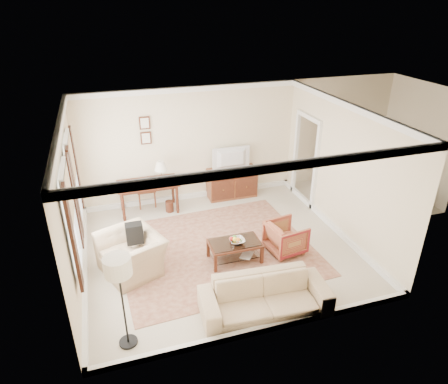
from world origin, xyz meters
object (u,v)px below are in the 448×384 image
coffee_table (235,246)px  striped_armchair (286,236)px  tv (232,152)px  writing_desk (148,187)px  sideboard (232,183)px  sofa (265,292)px  club_armchair (131,248)px

coffee_table → striped_armchair: (1.11, -0.02, 0.04)m
tv → striped_armchair: 2.87m
writing_desk → coffee_table: bearing=-62.1°
coffee_table → striped_armchair: bearing=-0.8°
sideboard → coffee_table: (-0.85, -2.72, -0.06)m
writing_desk → coffee_table: 2.89m
sideboard → coffee_table: size_ratio=1.24×
sofa → striped_armchair: bearing=58.2°
sideboard → club_armchair: size_ratio=1.08×
striped_armchair → coffee_table: bearing=80.4°
sideboard → striped_armchair: sideboard is taller
sideboard → tv: size_ratio=1.35×
coffee_table → sofa: 1.54m
coffee_table → club_armchair: club_armchair is taller
sideboard → sofa: sofa is taller
striped_armchair → sideboard: bearing=-3.4°
writing_desk → striped_armchair: (2.45, -2.55, -0.31)m
tv → striped_armchair: tv is taller
sideboard → club_armchair: 3.74m
writing_desk → coffee_table: writing_desk is taller
writing_desk → club_armchair: 2.35m
sideboard → club_armchair: club_armchair is taller
club_armchair → sofa: club_armchair is taller
sideboard → tv: tv is taller
tv → coffee_table: bearing=72.6°
club_armchair → sofa: 2.70m
tv → striped_armchair: bearing=95.4°
club_armchair → sofa: bearing=26.1°
writing_desk → sideboard: writing_desk is taller
sideboard → striped_armchair: (0.26, -2.74, -0.03)m
sideboard → writing_desk: bearing=-175.1°
club_armchair → striped_armchair: bearing=63.0°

